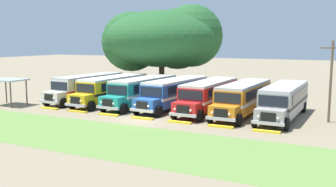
{
  "coord_description": "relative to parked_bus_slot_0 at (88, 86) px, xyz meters",
  "views": [
    {
      "loc": [
        16.4,
        -27.32,
        6.64
      ],
      "look_at": [
        0.0,
        4.96,
        1.6
      ],
      "focal_mm": 41.07,
      "sensor_mm": 36.0,
      "label": 1
    }
  ],
  "objects": [
    {
      "name": "ground_plane",
      "position": [
        10.63,
        -6.27,
        -1.58
      ],
      "size": [
        220.0,
        220.0,
        0.0
      ],
      "primitive_type": "plane",
      "color": "#84755B"
    },
    {
      "name": "foreground_grass_strip",
      "position": [
        10.63,
        -12.66,
        -1.58
      ],
      "size": [
        80.0,
        8.14,
        0.01
      ],
      "primitive_type": "cube",
      "color": "olive",
      "rests_on": "ground_plane"
    },
    {
      "name": "parked_bus_slot_0",
      "position": [
        0.0,
        0.0,
        0.0
      ],
      "size": [
        3.1,
        10.89,
        2.82
      ],
      "rotation": [
        0.0,
        0.0,
        -1.62
      ],
      "color": "silver",
      "rests_on": "ground_plane"
    },
    {
      "name": "parked_bus_slot_1",
      "position": [
        3.48,
        -0.24,
        0.0
      ],
      "size": [
        3.02,
        10.88,
        2.82
      ],
      "rotation": [
        0.0,
        0.0,
        -1.61
      ],
      "color": "yellow",
      "rests_on": "ground_plane"
    },
    {
      "name": "parked_bus_slot_2",
      "position": [
        7.1,
        -0.06,
        0.0
      ],
      "size": [
        3.15,
        10.9,
        2.82
      ],
      "rotation": [
        0.0,
        0.0,
        -1.62
      ],
      "color": "teal",
      "rests_on": "ground_plane"
    },
    {
      "name": "parked_bus_slot_3",
      "position": [
        10.61,
        0.21,
        0.0
      ],
      "size": [
        3.29,
        10.93,
        2.82
      ],
      "rotation": [
        0.0,
        0.0,
        -1.64
      ],
      "color": "#23519E",
      "rests_on": "ground_plane"
    },
    {
      "name": "parked_bus_slot_4",
      "position": [
        14.28,
        -0.02,
        0.0
      ],
      "size": [
        2.76,
        10.85,
        2.82
      ],
      "rotation": [
        0.0,
        0.0,
        -1.58
      ],
      "color": "red",
      "rests_on": "ground_plane"
    },
    {
      "name": "parked_bus_slot_5",
      "position": [
        17.63,
        -0.12,
        0.0
      ],
      "size": [
        2.89,
        10.86,
        2.82
      ],
      "rotation": [
        0.0,
        0.0,
        -1.59
      ],
      "color": "orange",
      "rests_on": "ground_plane"
    },
    {
      "name": "parked_bus_slot_6",
      "position": [
        21.17,
        -0.05,
        0.0
      ],
      "size": [
        2.8,
        10.85,
        2.82
      ],
      "rotation": [
        0.0,
        0.0,
        -1.58
      ],
      "color": "#9E9993",
      "rests_on": "ground_plane"
    },
    {
      "name": "curb_wheelstop_0",
      "position": [
        0.17,
        -6.11,
        -1.51
      ],
      "size": [
        2.0,
        0.36,
        0.15
      ],
      "primitive_type": "cube",
      "color": "yellow",
      "rests_on": "ground_plane"
    },
    {
      "name": "curb_wheelstop_1",
      "position": [
        3.66,
        -6.11,
        -1.51
      ],
      "size": [
        2.0,
        0.36,
        0.15
      ],
      "primitive_type": "cube",
      "color": "yellow",
      "rests_on": "ground_plane"
    },
    {
      "name": "curb_wheelstop_2",
      "position": [
        7.15,
        -6.11,
        -1.51
      ],
      "size": [
        2.0,
        0.36,
        0.15
      ],
      "primitive_type": "cube",
      "color": "yellow",
      "rests_on": "ground_plane"
    },
    {
      "name": "curb_wheelstop_3",
      "position": [
        10.63,
        -6.11,
        -1.51
      ],
      "size": [
        2.0,
        0.36,
        0.15
      ],
      "primitive_type": "cube",
      "color": "yellow",
      "rests_on": "ground_plane"
    },
    {
      "name": "curb_wheelstop_4",
      "position": [
        14.12,
        -6.11,
        -1.51
      ],
      "size": [
        2.0,
        0.36,
        0.15
      ],
      "primitive_type": "cube",
      "color": "yellow",
      "rests_on": "ground_plane"
    },
    {
      "name": "curb_wheelstop_5",
      "position": [
        17.6,
        -6.11,
        -1.51
      ],
      "size": [
        2.0,
        0.36,
        0.15
      ],
      "primitive_type": "cube",
      "color": "yellow",
      "rests_on": "ground_plane"
    },
    {
      "name": "curb_wheelstop_6",
      "position": [
        21.09,
        -6.11,
        -1.51
      ],
      "size": [
        2.0,
        0.36,
        0.15
      ],
      "primitive_type": "cube",
      "color": "yellow",
      "rests_on": "ground_plane"
    },
    {
      "name": "broad_shade_tree",
      "position": [
        3.81,
        11.29,
        5.24
      ],
      "size": [
        15.16,
        16.07,
        11.15
      ],
      "color": "brown",
      "rests_on": "ground_plane"
    },
    {
      "name": "utility_pole",
      "position": [
        24.81,
        -0.35,
        1.97
      ],
      "size": [
        1.8,
        0.2,
        6.62
      ],
      "color": "brown",
      "rests_on": "ground_plane"
    },
    {
      "name": "waiting_shelter",
      "position": [
        -5.13,
        -6.35,
        0.87
      ],
      "size": [
        3.6,
        2.6,
        2.72
      ],
      "color": "brown",
      "rests_on": "ground_plane"
    }
  ]
}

